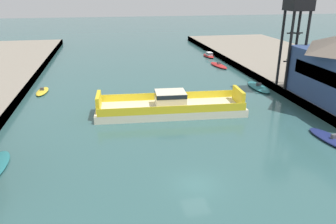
{
  "coord_description": "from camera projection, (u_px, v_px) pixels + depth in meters",
  "views": [
    {
      "loc": [
        -7.43,
        -25.19,
        17.09
      ],
      "look_at": [
        0.0,
        14.17,
        2.0
      ],
      "focal_mm": 34.99,
      "sensor_mm": 36.0,
      "label": 1
    }
  ],
  "objects": [
    {
      "name": "moored_boat_far_left",
      "position": [
        219.0,
        65.0,
        76.87
      ],
      "size": [
        3.08,
        7.58,
        1.05
      ],
      "color": "red",
      "rests_on": "ground"
    },
    {
      "name": "moored_boat_near_right",
      "position": [
        209.0,
        55.0,
        87.4
      ],
      "size": [
        2.44,
        5.89,
        1.36
      ],
      "color": "red",
      "rests_on": "ground"
    },
    {
      "name": "moored_boat_far_right",
      "position": [
        42.0,
        91.0,
        57.49
      ],
      "size": [
        2.14,
        5.42,
        0.94
      ],
      "color": "yellow",
      "rests_on": "ground"
    },
    {
      "name": "moored_boat_near_left",
      "position": [
        334.0,
        140.0,
        38.79
      ],
      "size": [
        3.44,
        7.93,
        1.05
      ],
      "color": "navy",
      "rests_on": "ground"
    },
    {
      "name": "ground_plane",
      "position": [
        196.0,
        185.0,
        30.48
      ],
      "size": [
        400.0,
        400.0,
        0.0
      ],
      "primitive_type": "plane",
      "color": "#335B5B"
    },
    {
      "name": "moored_boat_mid_right",
      "position": [
        258.0,
        87.0,
        59.87
      ],
      "size": [
        2.68,
        7.86,
        1.03
      ],
      "color": "#237075",
      "rests_on": "ground"
    },
    {
      "name": "chain_ferry",
      "position": [
        170.0,
        106.0,
        47.7
      ],
      "size": [
        21.78,
        7.6,
        3.3
      ],
      "color": "beige",
      "rests_on": "ground"
    },
    {
      "name": "crane_tower",
      "position": [
        298.0,
        13.0,
        52.2
      ],
      "size": [
        3.62,
        3.62,
        15.28
      ],
      "color": "black",
      "rests_on": "quay_right"
    }
  ]
}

